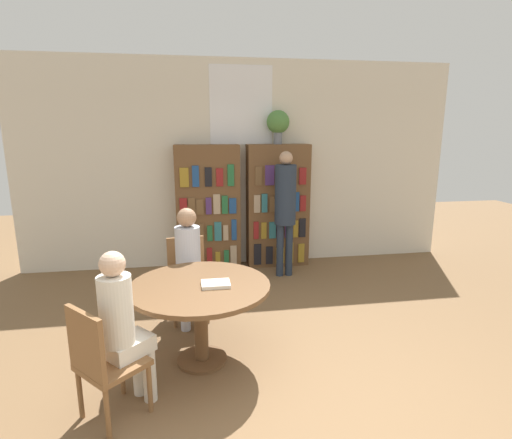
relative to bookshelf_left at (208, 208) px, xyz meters
name	(u,v)px	position (x,y,z in m)	size (l,w,h in m)	color
ground_plane	(314,439)	(0.51, -3.53, -0.90)	(16.00, 16.00, 0.00)	brown
wall_back	(241,165)	(0.51, 0.19, 0.60)	(6.40, 0.07, 3.00)	beige
bookshelf_left	(208,208)	(0.00, 0.00, 0.00)	(0.91, 0.34, 1.81)	brown
bookshelf_right	(278,206)	(1.03, 0.00, 0.00)	(0.91, 0.34, 1.81)	brown
flower_vase	(278,123)	(1.02, 0.00, 1.20)	(0.33, 0.33, 0.47)	slate
reading_table	(200,297)	(-0.19, -2.48, -0.29)	(1.21, 1.21, 0.73)	brown
chair_near_camera	(102,360)	(-0.88, -3.12, -0.42)	(0.57, 0.57, 0.87)	brown
chair_left_side	(187,274)	(-0.31, -1.55, -0.42)	(0.45, 0.45, 0.87)	brown
seated_reader_left	(189,260)	(-0.28, -1.72, -0.20)	(0.30, 0.38, 1.24)	#B2B7C6
seated_reader_right	(123,323)	(-0.74, -3.00, -0.23)	(0.39, 0.39, 1.22)	silver
librarian_standing	(285,202)	(1.03, -0.50, 0.16)	(0.29, 0.56, 1.73)	#232D3D
open_book_on_table	(216,284)	(-0.06, -2.53, -0.16)	(0.24, 0.18, 0.03)	silver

